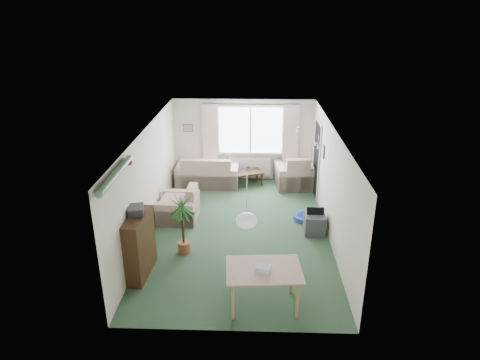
{
  "coord_description": "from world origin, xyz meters",
  "views": [
    {
      "loc": [
        0.31,
        -8.63,
        4.8
      ],
      "look_at": [
        0.0,
        0.3,
        1.15
      ],
      "focal_mm": 32.0,
      "sensor_mm": 36.0,
      "label": 1
    }
  ],
  "objects_px": {
    "armchair_left": "(178,203)",
    "bookshelf": "(139,245)",
    "coffee_table": "(246,178)",
    "sofa": "(208,170)",
    "tv_cube": "(314,223)",
    "armchair_corner": "(295,170)",
    "pet_bed": "(305,217)",
    "houseplant": "(183,224)",
    "dining_table": "(263,288)"
  },
  "relations": [
    {
      "from": "houseplant",
      "to": "dining_table",
      "type": "relative_size",
      "value": 1.15
    },
    {
      "from": "bookshelf",
      "to": "pet_bed",
      "type": "relative_size",
      "value": 2.11
    },
    {
      "from": "bookshelf",
      "to": "armchair_corner",
      "type": "bearing_deg",
      "value": 57.18
    },
    {
      "from": "sofa",
      "to": "bookshelf",
      "type": "relative_size",
      "value": 1.42
    },
    {
      "from": "dining_table",
      "to": "pet_bed",
      "type": "relative_size",
      "value": 1.98
    },
    {
      "from": "armchair_corner",
      "to": "coffee_table",
      "type": "bearing_deg",
      "value": -7.38
    },
    {
      "from": "armchair_left",
      "to": "bookshelf",
      "type": "bearing_deg",
      "value": -5.68
    },
    {
      "from": "coffee_table",
      "to": "pet_bed",
      "type": "height_order",
      "value": "coffee_table"
    },
    {
      "from": "sofa",
      "to": "armchair_left",
      "type": "xyz_separation_m",
      "value": [
        -0.49,
        -2.18,
        -0.01
      ]
    },
    {
      "from": "coffee_table",
      "to": "bookshelf",
      "type": "distance_m",
      "value": 4.89
    },
    {
      "from": "houseplant",
      "to": "tv_cube",
      "type": "bearing_deg",
      "value": 18.54
    },
    {
      "from": "coffee_table",
      "to": "armchair_left",
      "type": "bearing_deg",
      "value": -126.2
    },
    {
      "from": "sofa",
      "to": "dining_table",
      "type": "distance_m",
      "value": 5.56
    },
    {
      "from": "armchair_left",
      "to": "dining_table",
      "type": "distance_m",
      "value": 3.75
    },
    {
      "from": "armchair_left",
      "to": "dining_table",
      "type": "xyz_separation_m",
      "value": [
        2.0,
        -3.17,
        -0.07
      ]
    },
    {
      "from": "armchair_left",
      "to": "pet_bed",
      "type": "height_order",
      "value": "armchair_left"
    },
    {
      "from": "houseplant",
      "to": "dining_table",
      "type": "bearing_deg",
      "value": -45.52
    },
    {
      "from": "tv_cube",
      "to": "dining_table",
      "type": "bearing_deg",
      "value": -114.11
    },
    {
      "from": "armchair_left",
      "to": "tv_cube",
      "type": "relative_size",
      "value": 1.89
    },
    {
      "from": "pet_bed",
      "to": "bookshelf",
      "type": "bearing_deg",
      "value": -145.1
    },
    {
      "from": "coffee_table",
      "to": "bookshelf",
      "type": "bearing_deg",
      "value": -113.35
    },
    {
      "from": "armchair_corner",
      "to": "bookshelf",
      "type": "distance_m",
      "value": 5.55
    },
    {
      "from": "armchair_corner",
      "to": "pet_bed",
      "type": "relative_size",
      "value": 1.82
    },
    {
      "from": "coffee_table",
      "to": "pet_bed",
      "type": "relative_size",
      "value": 1.56
    },
    {
      "from": "bookshelf",
      "to": "dining_table",
      "type": "xyz_separation_m",
      "value": [
        2.34,
        -0.87,
        -0.26
      ]
    },
    {
      "from": "dining_table",
      "to": "sofa",
      "type": "bearing_deg",
      "value": 105.79
    },
    {
      "from": "pet_bed",
      "to": "dining_table",
      "type": "bearing_deg",
      "value": -108.21
    },
    {
      "from": "houseplant",
      "to": "tv_cube",
      "type": "relative_size",
      "value": 2.63
    },
    {
      "from": "sofa",
      "to": "tv_cube",
      "type": "distance_m",
      "value": 3.87
    },
    {
      "from": "dining_table",
      "to": "bookshelf",
      "type": "bearing_deg",
      "value": 159.49
    },
    {
      "from": "sofa",
      "to": "armchair_left",
      "type": "bearing_deg",
      "value": 78.43
    },
    {
      "from": "bookshelf",
      "to": "dining_table",
      "type": "bearing_deg",
      "value": -16.65
    },
    {
      "from": "sofa",
      "to": "pet_bed",
      "type": "distance_m",
      "value": 3.35
    },
    {
      "from": "bookshelf",
      "to": "houseplant",
      "type": "bearing_deg",
      "value": 51.56
    },
    {
      "from": "coffee_table",
      "to": "bookshelf",
      "type": "xyz_separation_m",
      "value": [
        -1.93,
        -4.48,
        0.41
      ]
    },
    {
      "from": "armchair_corner",
      "to": "sofa",
      "type": "bearing_deg",
      "value": -6.92
    },
    {
      "from": "armchair_corner",
      "to": "coffee_table",
      "type": "height_order",
      "value": "armchair_corner"
    },
    {
      "from": "pet_bed",
      "to": "tv_cube",
      "type": "bearing_deg",
      "value": -78.55
    },
    {
      "from": "armchair_left",
      "to": "coffee_table",
      "type": "height_order",
      "value": "armchair_left"
    },
    {
      "from": "houseplant",
      "to": "armchair_left",
      "type": "bearing_deg",
      "value": 103.75
    },
    {
      "from": "sofa",
      "to": "tv_cube",
      "type": "bearing_deg",
      "value": 135.69
    },
    {
      "from": "armchair_corner",
      "to": "armchair_left",
      "type": "xyz_separation_m",
      "value": [
        -2.98,
        -2.15,
        -0.05
      ]
    },
    {
      "from": "armchair_corner",
      "to": "dining_table",
      "type": "height_order",
      "value": "armchair_corner"
    },
    {
      "from": "armchair_corner",
      "to": "houseplant",
      "type": "distance_m",
      "value": 4.5
    },
    {
      "from": "armchair_corner",
      "to": "pet_bed",
      "type": "distance_m",
      "value": 2.12
    },
    {
      "from": "bookshelf",
      "to": "tv_cube",
      "type": "distance_m",
      "value": 3.96
    },
    {
      "from": "sofa",
      "to": "dining_table",
      "type": "xyz_separation_m",
      "value": [
        1.51,
        -5.35,
        -0.08
      ]
    },
    {
      "from": "armchair_corner",
      "to": "dining_table",
      "type": "distance_m",
      "value": 5.42
    },
    {
      "from": "houseplant",
      "to": "pet_bed",
      "type": "bearing_deg",
      "value": 30.62
    },
    {
      "from": "armchair_left",
      "to": "dining_table",
      "type": "bearing_deg",
      "value": 34.92
    }
  ]
}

